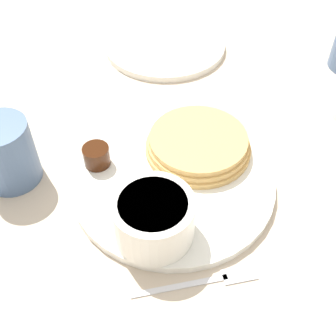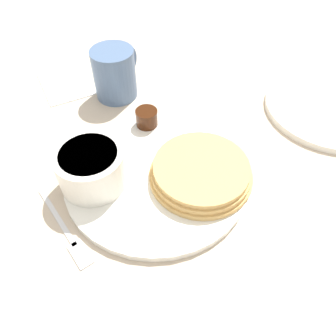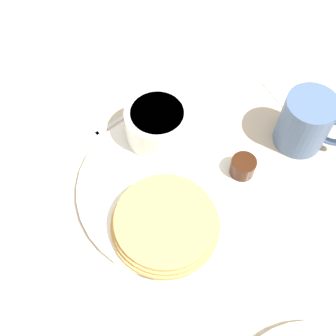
{
  "view_description": "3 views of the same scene",
  "coord_description": "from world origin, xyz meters",
  "px_view_note": "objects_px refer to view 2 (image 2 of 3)",
  "views": [
    {
      "loc": [
        0.02,
        -0.39,
        0.45
      ],
      "look_at": [
        -0.01,
        0.01,
        0.02
      ],
      "focal_mm": 45.0,
      "sensor_mm": 36.0,
      "label": 1
    },
    {
      "loc": [
        0.31,
        -0.1,
        0.4
      ],
      "look_at": [
        0.02,
        0.01,
        0.04
      ],
      "focal_mm": 35.0,
      "sensor_mm": 36.0,
      "label": 2
    },
    {
      "loc": [
        0.12,
        0.27,
        0.58
      ],
      "look_at": [
        -0.0,
        -0.01,
        0.04
      ],
      "focal_mm": 45.0,
      "sensor_mm": 36.0,
      "label": 3
    }
  ],
  "objects_px": {
    "plate": "(157,175)",
    "fork": "(68,234)",
    "coffee_mug": "(117,73)",
    "bowl": "(91,167)"
  },
  "relations": [
    {
      "from": "coffee_mug",
      "to": "fork",
      "type": "bearing_deg",
      "value": -28.39
    },
    {
      "from": "plate",
      "to": "fork",
      "type": "relative_size",
      "value": 1.9
    },
    {
      "from": "bowl",
      "to": "plate",
      "type": "bearing_deg",
      "value": 78.42
    },
    {
      "from": "fork",
      "to": "coffee_mug",
      "type": "bearing_deg",
      "value": 151.61
    },
    {
      "from": "coffee_mug",
      "to": "fork",
      "type": "distance_m",
      "value": 0.32
    },
    {
      "from": "plate",
      "to": "bowl",
      "type": "relative_size",
      "value": 2.83
    },
    {
      "from": "plate",
      "to": "fork",
      "type": "bearing_deg",
      "value": -70.74
    },
    {
      "from": "coffee_mug",
      "to": "plate",
      "type": "bearing_deg",
      "value": -1.23
    },
    {
      "from": "coffee_mug",
      "to": "fork",
      "type": "relative_size",
      "value": 0.66
    },
    {
      "from": "plate",
      "to": "bowl",
      "type": "xyz_separation_m",
      "value": [
        -0.02,
        -0.09,
        0.04
      ]
    }
  ]
}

